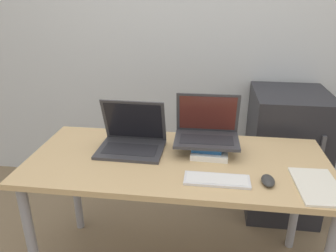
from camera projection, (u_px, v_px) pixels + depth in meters
wall_back at (193, 17)px, 2.37m from camera, size 8.00×0.05×2.70m
desk at (177, 173)px, 1.70m from camera, size 1.52×0.68×0.73m
laptop_left at (132, 140)px, 1.76m from camera, size 0.35×0.27×0.26m
book_stack at (209, 146)px, 1.75m from camera, size 0.20×0.27×0.06m
laptop_on_books at (207, 131)px, 1.73m from camera, size 0.34×0.24×0.24m
wireless_keyboard at (217, 180)px, 1.47m from camera, size 0.30×0.11×0.01m
mouse at (268, 181)px, 1.45m from camera, size 0.06×0.10×0.03m
notepad at (318, 186)px, 1.42m from camera, size 0.19×0.31×0.01m
mini_fridge at (284, 153)px, 2.33m from camera, size 0.50×0.56×0.90m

